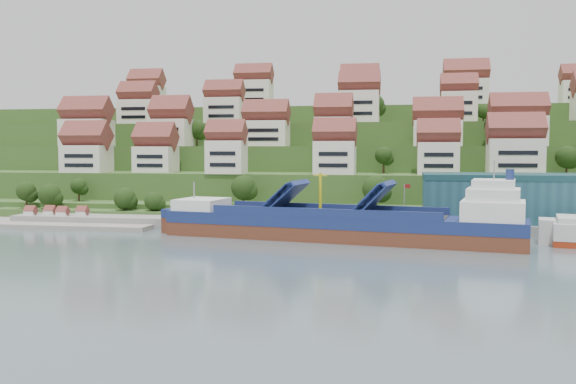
# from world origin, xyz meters

# --- Properties ---
(ground) EXTENTS (300.00, 300.00, 0.00)m
(ground) POSITION_xyz_m (0.00, 0.00, 0.00)
(ground) COLOR slate
(ground) RESTS_ON ground
(quay) EXTENTS (180.00, 14.00, 2.20)m
(quay) POSITION_xyz_m (20.00, 15.00, 1.10)
(quay) COLOR gray
(quay) RESTS_ON ground
(pebble_beach) EXTENTS (45.00, 20.00, 1.00)m
(pebble_beach) POSITION_xyz_m (-58.00, 12.00, 0.50)
(pebble_beach) COLOR gray
(pebble_beach) RESTS_ON ground
(hillside) EXTENTS (260.00, 128.00, 31.00)m
(hillside) POSITION_xyz_m (0.00, 103.55, 10.66)
(hillside) COLOR #2D4C1E
(hillside) RESTS_ON ground
(hillside_village) EXTENTS (161.08, 64.77, 28.97)m
(hillside_village) POSITION_xyz_m (1.03, 60.54, 24.21)
(hillside_village) COLOR white
(hillside_village) RESTS_ON ground
(hillside_trees) EXTENTS (134.67, 62.54, 30.93)m
(hillside_trees) POSITION_xyz_m (-10.97, 44.63, 16.56)
(hillside_trees) COLOR #213C14
(hillside_trees) RESTS_ON ground
(warehouse) EXTENTS (60.00, 15.00, 10.00)m
(warehouse) POSITION_xyz_m (52.00, 17.00, 7.20)
(warehouse) COLOR #224F5E
(warehouse) RESTS_ON quay
(flagpole) EXTENTS (1.28, 0.16, 8.00)m
(flagpole) POSITION_xyz_m (18.11, 10.00, 6.88)
(flagpole) COLOR gray
(flagpole) RESTS_ON quay
(beach_huts) EXTENTS (14.40, 3.70, 2.20)m
(beach_huts) POSITION_xyz_m (-60.00, 10.75, 2.10)
(beach_huts) COLOR white
(beach_huts) RESTS_ON pebble_beach
(cargo_ship) EXTENTS (69.59, 22.15, 15.14)m
(cargo_ship) POSITION_xyz_m (7.50, -1.69, 2.97)
(cargo_ship) COLOR brown
(cargo_ship) RESTS_ON ground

